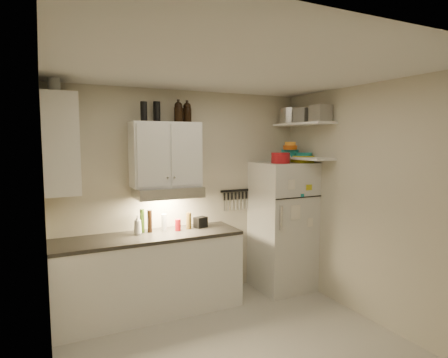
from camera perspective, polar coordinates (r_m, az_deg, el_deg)
name	(u,v)px	position (r m, az deg, el deg)	size (l,w,h in m)	color
floor	(242,354)	(3.87, 2.81, -25.14)	(3.20, 3.00, 0.02)	#B3B0A5
ceiling	(244,68)	(3.38, 3.04, 16.53)	(3.20, 3.00, 0.02)	silver
back_wall	(185,195)	(4.75, -5.97, -2.47)	(3.20, 0.02, 2.60)	beige
left_wall	(45,237)	(2.98, -25.55, -7.97)	(0.02, 3.00, 2.60)	beige
right_wall	(372,204)	(4.39, 21.65, -3.52)	(0.02, 3.00, 2.60)	beige
base_cabinet	(150,276)	(4.51, -11.22, -14.28)	(2.10, 0.60, 0.88)	white
countertop	(149,237)	(4.37, -11.34, -8.61)	(2.10, 0.62, 0.04)	#2C2A26
upper_cabinet	(166,154)	(4.44, -8.90, 3.73)	(0.80, 0.33, 0.75)	white
side_cabinet	(60,144)	(4.11, -23.71, 4.89)	(0.33, 0.55, 1.00)	white
range_hood	(168,192)	(4.41, -8.56, -1.95)	(0.76, 0.46, 0.12)	silver
fridge	(283,226)	(5.10, 8.91, -7.08)	(0.70, 0.68, 1.70)	silver
shelf_hi	(303,124)	(4.99, 11.95, 8.20)	(0.30, 0.95, 0.03)	white
shelf_lo	(302,158)	(4.99, 11.85, 3.15)	(0.30, 0.95, 0.03)	white
knife_strip	(235,191)	(5.00, 1.68, -1.78)	(0.42, 0.02, 0.03)	black
dutch_oven	(281,158)	(4.79, 8.61, 3.20)	(0.24, 0.24, 0.14)	maroon
book_stack	(302,159)	(5.02, 11.74, 2.99)	(0.21, 0.26, 0.09)	gold
spice_jar	(288,159)	(4.99, 9.80, 3.01)	(0.05, 0.05, 0.09)	silver
stock_pot	(290,116)	(5.22, 10.08, 9.44)	(0.29, 0.29, 0.21)	silver
tin_a	(303,115)	(4.97, 11.89, 9.47)	(0.19, 0.17, 0.19)	#AAAAAD
tin_b	(320,113)	(4.78, 14.49, 9.67)	(0.20, 0.20, 0.20)	#AAAAAD
bowl_teal	(290,153)	(5.11, 10.01, 3.93)	(0.23, 0.23, 0.09)	teal
bowl_orange	(290,148)	(5.01, 10.05, 4.75)	(0.19, 0.19, 0.06)	#B85011
bowl_yellow	(290,144)	(5.01, 10.06, 5.33)	(0.14, 0.14, 0.05)	#F69F2B
plates	(304,155)	(5.03, 12.02, 3.65)	(0.22, 0.22, 0.05)	teal
growler_a	(178,112)	(4.46, -6.96, 10.14)	(0.10, 0.10, 0.24)	black
growler_b	(187,112)	(4.54, -5.64, 10.08)	(0.10, 0.10, 0.24)	black
thermos_a	(157,112)	(4.50, -10.20, 10.03)	(0.08, 0.08, 0.24)	black
thermos_b	(144,111)	(4.31, -12.12, 10.04)	(0.07, 0.07, 0.22)	black
side_jar	(54,85)	(4.16, -24.48, 12.88)	(0.12, 0.12, 0.16)	silver
soap_bottle	(138,224)	(4.38, -13.03, -6.63)	(0.10, 0.10, 0.26)	white
pepper_mill	(189,221)	(4.57, -5.40, -6.36)	(0.06, 0.06, 0.20)	brown
oil_bottle	(142,221)	(4.48, -12.36, -6.23)	(0.05, 0.05, 0.27)	#385A16
vinegar_bottle	(150,221)	(4.46, -11.25, -6.32)	(0.05, 0.05, 0.26)	black
clear_bottle	(164,222)	(4.52, -9.10, -6.55)	(0.07, 0.07, 0.20)	silver
red_jar	(178,225)	(4.50, -7.03, -6.97)	(0.07, 0.07, 0.14)	maroon
caddy	(201,222)	(4.65, -3.60, -6.58)	(0.15, 0.11, 0.13)	black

